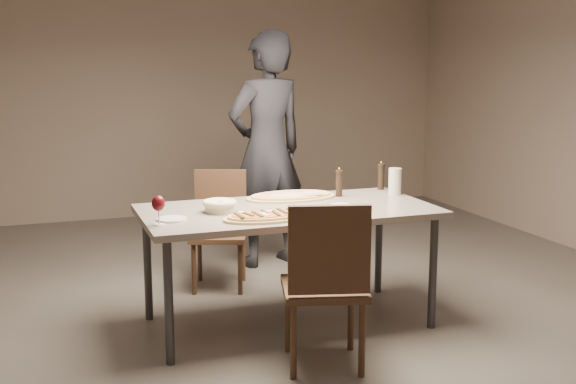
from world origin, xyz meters
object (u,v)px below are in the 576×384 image
object	(u,v)px
bread_basket	(220,205)
diner	(267,150)
dining_table	(288,217)
pepper_mill_left	(339,183)
ham_pizza	(291,196)
chair_far	(220,222)
carafe	(395,181)
zucchini_pizza	(266,216)
chair_near	(326,277)

from	to	relation	value
bread_basket	diner	xyz separation A→B (m)	(0.73, 1.32, 0.14)
dining_table	pepper_mill_left	size ratio (longest dim) A/B	9.21
ham_pizza	chair_far	size ratio (longest dim) A/B	0.72
ham_pizza	carafe	bearing A→B (deg)	-31.52
bread_basket	chair_far	xyz separation A→B (m)	(0.23, 0.91, -0.32)
zucchini_pizza	bread_basket	xyz separation A→B (m)	(-0.20, 0.28, 0.03)
pepper_mill_left	chair_far	distance (m)	1.02
ham_pizza	diner	world-z (taller)	diner
diner	carafe	bearing A→B (deg)	99.58
zucchini_pizza	pepper_mill_left	distance (m)	0.84
dining_table	pepper_mill_left	xyz separation A→B (m)	(0.45, 0.24, 0.15)
ham_pizza	diner	distance (m)	1.09
zucchini_pizza	chair_near	distance (m)	0.56
carafe	chair_far	size ratio (longest dim) A/B	0.21
pepper_mill_left	carafe	size ratio (longest dim) A/B	1.08
pepper_mill_left	diner	size ratio (longest dim) A/B	0.10
ham_pizza	chair_near	xyz separation A→B (m)	(-0.17, -1.01, -0.24)
dining_table	chair_far	xyz separation A→B (m)	(-0.20, 0.93, -0.22)
zucchini_pizza	pepper_mill_left	bearing A→B (deg)	25.69
ham_pizza	carafe	distance (m)	0.72
ham_pizza	bread_basket	world-z (taller)	bread_basket
ham_pizza	pepper_mill_left	world-z (taller)	pepper_mill_left
diner	zucchini_pizza	bearing A→B (deg)	56.97
zucchini_pizza	chair_far	size ratio (longest dim) A/B	0.59
pepper_mill_left	carafe	distance (m)	0.39
ham_pizza	carafe	xyz separation A→B (m)	(0.71, -0.11, 0.07)
chair_far	diner	xyz separation A→B (m)	(0.50, 0.41, 0.46)
dining_table	zucchini_pizza	size ratio (longest dim) A/B	3.58
zucchini_pizza	dining_table	bearing A→B (deg)	37.67
pepper_mill_left	carafe	world-z (taller)	pepper_mill_left
pepper_mill_left	diner	xyz separation A→B (m)	(-0.15, 1.11, 0.10)
bread_basket	chair_near	world-z (taller)	chair_near
zucchini_pizza	chair_near	xyz separation A→B (m)	(0.18, -0.48, -0.24)
dining_table	pepper_mill_left	world-z (taller)	pepper_mill_left
zucchini_pizza	carafe	distance (m)	1.14
carafe	pepper_mill_left	bearing A→B (deg)	170.15
dining_table	zucchini_pizza	world-z (taller)	zucchini_pizza
pepper_mill_left	chair_near	world-z (taller)	pepper_mill_left
zucchini_pizza	chair_far	world-z (taller)	chair_far
zucchini_pizza	diner	bearing A→B (deg)	61.24
chair_far	diner	bearing A→B (deg)	-120.41
chair_near	zucchini_pizza	bearing A→B (deg)	126.07
carafe	chair_far	world-z (taller)	carafe
pepper_mill_left	chair_far	world-z (taller)	pepper_mill_left
dining_table	ham_pizza	distance (m)	0.31
zucchini_pizza	diner	world-z (taller)	diner
zucchini_pizza	ham_pizza	xyz separation A→B (m)	(0.35, 0.54, -0.00)
bread_basket	carafe	size ratio (longest dim) A/B	1.14
ham_pizza	chair_near	distance (m)	1.05
bread_basket	carafe	bearing A→B (deg)	6.88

